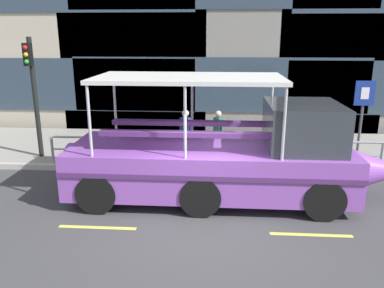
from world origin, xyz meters
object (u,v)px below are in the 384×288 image
at_px(pedestrian_near_bow, 302,126).
at_px(duck_tour_boat, 230,158).
at_px(pedestrian_mid_left, 218,129).
at_px(parking_sign, 363,109).
at_px(pedestrian_mid_right, 186,130).
at_px(traffic_light_pole, 33,86).

bearing_deg(pedestrian_near_bow, duck_tour_boat, -126.66).
bearing_deg(pedestrian_mid_left, parking_sign, -7.78).
bearing_deg(duck_tour_boat, pedestrian_near_bow, 53.34).
height_order(pedestrian_near_bow, pedestrian_mid_right, pedestrian_near_bow).
xyz_separation_m(pedestrian_near_bow, pedestrian_mid_right, (-3.96, -0.66, -0.03)).
bearing_deg(pedestrian_mid_right, pedestrian_mid_left, 14.80).
bearing_deg(duck_tour_boat, parking_sign, 30.44).
distance_m(duck_tour_boat, pedestrian_near_bow, 4.28).
xyz_separation_m(pedestrian_mid_left, pedestrian_mid_right, (-1.08, -0.29, 0.04)).
height_order(parking_sign, pedestrian_mid_right, parking_sign).
relative_size(parking_sign, pedestrian_mid_right, 1.62).
relative_size(traffic_light_pole, pedestrian_mid_right, 2.40).
bearing_deg(parking_sign, pedestrian_mid_left, 172.22).
bearing_deg(pedestrian_near_bow, parking_sign, -31.83).
bearing_deg(pedestrian_mid_left, duck_tour_boat, -83.85).
xyz_separation_m(traffic_light_pole, pedestrian_mid_left, (6.11, 0.44, -1.46)).
relative_size(parking_sign, pedestrian_mid_left, 1.69).
xyz_separation_m(parking_sign, pedestrian_near_bow, (-1.60, 0.99, -0.81)).
distance_m(traffic_light_pole, pedestrian_mid_right, 5.22).
bearing_deg(pedestrian_near_bow, pedestrian_mid_right, -170.48).
height_order(duck_tour_boat, pedestrian_near_bow, duck_tour_boat).
bearing_deg(pedestrian_mid_right, parking_sign, -3.36).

